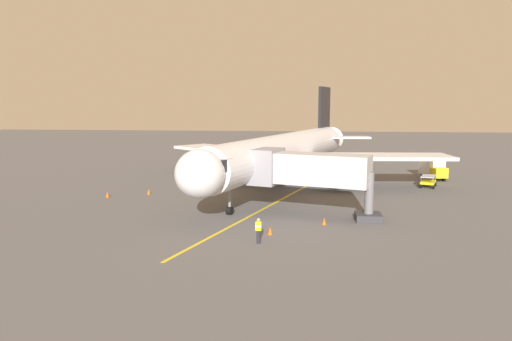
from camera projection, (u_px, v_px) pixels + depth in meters
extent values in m
plane|color=#565659|center=(295.00, 188.00, 50.60)|extent=(220.00, 220.00, 0.00)
cube|color=yellow|center=(282.00, 199.00, 44.95)|extent=(12.17, 38.25, 0.01)
cylinder|color=silver|center=(285.00, 151.00, 50.28)|extent=(13.78, 33.58, 3.80)
ellipsoid|color=silver|center=(200.00, 174.00, 33.78)|extent=(4.64, 4.90, 3.61)
cone|color=silver|center=(329.00, 139.00, 67.06)|extent=(4.16, 3.88, 3.42)
cube|color=black|center=(209.00, 164.00, 34.97)|extent=(3.56, 2.49, 0.90)
cube|color=silver|center=(371.00, 156.00, 50.35)|extent=(17.41, 6.56, 0.36)
cylinder|color=black|center=(340.00, 172.00, 49.18)|extent=(3.21, 3.93, 2.30)
cylinder|color=black|center=(336.00, 174.00, 47.59)|extent=(2.06, 0.82, 2.10)
cube|color=silver|center=(231.00, 150.00, 57.13)|extent=(16.48, 14.84, 0.36)
cylinder|color=black|center=(241.00, 166.00, 53.79)|extent=(3.21, 3.93, 2.30)
cylinder|color=black|center=(235.00, 168.00, 52.20)|extent=(2.06, 0.82, 2.10)
cube|color=black|center=(324.00, 113.00, 63.80)|extent=(1.78, 4.69, 7.20)
cube|color=silver|center=(346.00, 137.00, 62.71)|extent=(6.43, 2.47, 0.24)
cube|color=silver|center=(301.00, 136.00, 65.25)|extent=(6.61, 5.66, 0.24)
cylinder|color=slate|center=(229.00, 194.00, 38.37)|extent=(0.24, 0.24, 2.77)
cylinder|color=black|center=(230.00, 210.00, 38.57)|extent=(0.64, 0.80, 0.70)
cylinder|color=slate|center=(316.00, 169.00, 52.27)|extent=(0.24, 0.24, 2.77)
cylinder|color=black|center=(316.00, 181.00, 52.47)|extent=(0.76, 1.18, 1.10)
cylinder|color=slate|center=(273.00, 166.00, 54.34)|extent=(0.24, 0.24, 2.77)
cylinder|color=black|center=(273.00, 178.00, 54.53)|extent=(0.76, 1.18, 1.10)
cube|color=#B7B7BC|center=(314.00, 169.00, 37.75)|extent=(9.37, 5.17, 2.50)
cube|color=gray|center=(263.00, 166.00, 39.54)|extent=(3.63, 3.89, 3.00)
cylinder|color=slate|center=(369.00, 197.00, 36.24)|extent=(0.70, 0.70, 3.90)
cube|color=#333338|center=(368.00, 217.00, 36.47)|extent=(2.00, 2.00, 0.60)
cylinder|color=#23232D|center=(258.00, 237.00, 30.54)|extent=(0.26, 0.26, 0.88)
cube|color=#D8EA19|center=(258.00, 226.00, 30.44)|extent=(0.38, 0.25, 0.60)
cube|color=silver|center=(258.00, 226.00, 30.44)|extent=(0.40, 0.26, 0.10)
sphere|color=tan|center=(258.00, 220.00, 30.38)|extent=(0.22, 0.22, 0.22)
cube|color=#9E9EA3|center=(284.00, 166.00, 65.14)|extent=(2.44, 2.95, 0.24)
cube|color=silver|center=(284.00, 161.00, 65.05)|extent=(2.44, 2.95, 0.08)
cylinder|color=slate|center=(284.00, 164.00, 63.76)|extent=(0.06, 0.06, 0.55)
cylinder|color=slate|center=(276.00, 164.00, 64.44)|extent=(0.06, 0.06, 0.55)
cylinder|color=slate|center=(292.00, 162.00, 65.73)|extent=(0.06, 0.06, 0.55)
cylinder|color=slate|center=(285.00, 162.00, 66.41)|extent=(0.06, 0.06, 0.55)
cylinder|color=black|center=(285.00, 169.00, 64.05)|extent=(0.42, 0.51, 0.44)
cylinder|color=black|center=(277.00, 169.00, 64.76)|extent=(0.42, 0.51, 0.44)
cylinder|color=black|center=(292.00, 168.00, 65.61)|extent=(0.42, 0.51, 0.44)
cylinder|color=black|center=(284.00, 167.00, 66.33)|extent=(0.42, 0.51, 0.44)
cube|color=yellow|center=(428.00, 182.00, 51.42)|extent=(2.22, 2.93, 0.24)
cube|color=silver|center=(428.00, 176.00, 51.32)|extent=(2.22, 2.93, 0.08)
cylinder|color=slate|center=(433.00, 181.00, 50.02)|extent=(0.06, 0.06, 0.55)
cylinder|color=slate|center=(421.00, 180.00, 50.58)|extent=(0.06, 0.06, 0.55)
cylinder|color=slate|center=(435.00, 177.00, 52.14)|extent=(0.06, 0.06, 0.55)
cylinder|color=slate|center=(424.00, 177.00, 52.70)|extent=(0.06, 0.06, 0.55)
cylinder|color=black|center=(433.00, 187.00, 50.34)|extent=(0.39, 0.50, 0.44)
cylinder|color=black|center=(421.00, 186.00, 50.92)|extent=(0.39, 0.50, 0.44)
cylinder|color=black|center=(435.00, 184.00, 52.02)|extent=(0.39, 0.50, 0.44)
cylinder|color=black|center=(423.00, 183.00, 52.60)|extent=(0.39, 0.50, 0.44)
cube|color=yellow|center=(438.00, 172.00, 55.53)|extent=(2.11, 1.93, 1.20)
cube|color=black|center=(440.00, 172.00, 54.81)|extent=(1.71, 0.38, 0.70)
cube|color=silver|center=(431.00, 166.00, 57.39)|extent=(2.45, 3.83, 2.20)
cylinder|color=black|center=(444.00, 178.00, 55.38)|extent=(0.36, 0.87, 0.84)
cylinder|color=black|center=(433.00, 178.00, 55.35)|extent=(0.36, 0.87, 0.84)
cylinder|color=black|center=(433.00, 174.00, 58.55)|extent=(0.36, 0.87, 0.84)
cylinder|color=black|center=(423.00, 174.00, 58.52)|extent=(0.36, 0.87, 0.84)
cone|color=#F2590F|center=(270.00, 231.00, 32.63)|extent=(0.32, 0.32, 0.55)
cone|color=#F2590F|center=(107.00, 194.00, 45.81)|extent=(0.32, 0.32, 0.55)
cone|color=#F2590F|center=(149.00, 192.00, 47.25)|extent=(0.32, 0.32, 0.55)
cone|color=#F2590F|center=(324.00, 221.00, 35.33)|extent=(0.32, 0.32, 0.55)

